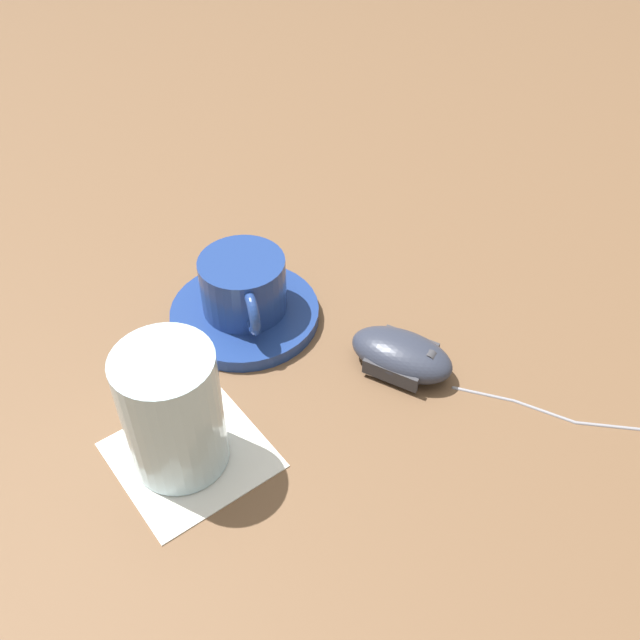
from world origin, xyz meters
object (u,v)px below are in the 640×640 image
Objects in this scene: computer_mouse at (402,355)px; saucer at (245,314)px; coffee_cup at (244,286)px; drinking_glass at (172,411)px.

saucer is at bearing -173.14° from computer_mouse.
drinking_glass is (0.05, -0.17, 0.02)m from coffee_cup.
drinking_glass reaches higher than coffee_cup.
saucer is 1.28× the size of drinking_glass.
coffee_cup is 0.84× the size of drinking_glass.
coffee_cup is at bearing -173.82° from computer_mouse.
saucer is at bearing -96.18° from coffee_cup.
computer_mouse is 0.87× the size of drinking_glass.
computer_mouse is at bearing 59.16° from drinking_glass.
saucer is 1.48× the size of computer_mouse.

